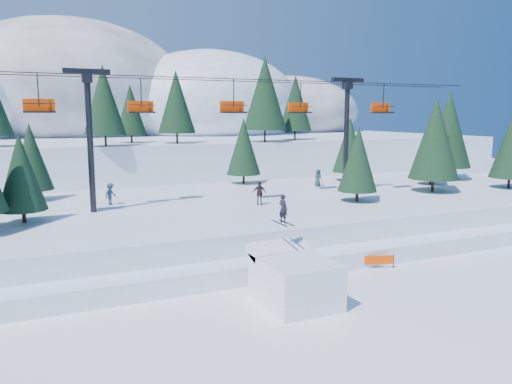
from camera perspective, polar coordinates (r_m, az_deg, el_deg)
name	(u,v)px	position (r m, az deg, el deg)	size (l,w,h in m)	color
ground	(330,312)	(25.44, 8.51, -13.41)	(160.00, 160.00, 0.00)	white
mid_shelf	(210,218)	(40.72, -5.28, -3.00)	(70.00, 22.00, 2.50)	white
berm	(262,259)	(31.87, 0.67, -7.62)	(70.00, 6.00, 1.10)	white
mountain_ridge	(78,114)	(93.35, -19.69, 8.40)	(119.00, 61.24, 26.46)	white
jump_kicker	(294,279)	(26.00, 4.38, -9.86)	(3.43, 4.67, 5.42)	white
chairlift	(220,118)	(40.22, -4.15, 8.46)	(46.00, 3.21, 10.28)	black
conifer_stand	(254,146)	(42.07, -0.21, 5.26)	(63.55, 17.77, 9.58)	black
distant_skiers	(180,194)	(39.86, -8.72, -0.22)	(30.48, 9.77, 1.87)	#361C29
banner_near	(372,260)	(32.39, 13.12, -7.61)	(2.71, 0.95, 0.90)	black
banner_far	(426,244)	(37.40, 18.88, -5.63)	(2.83, 0.45, 0.90)	black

